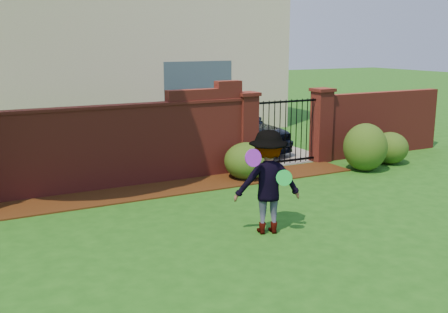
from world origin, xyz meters
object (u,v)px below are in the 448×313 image
car (235,127)px  man (268,183)px  frisbee_purple (253,158)px  frisbee_green (284,178)px

car → man: (-2.67, -5.92, 0.16)m
frisbee_purple → car: bearing=63.3°
frisbee_green → man: bearing=106.3°
car → frisbee_purple: bearing=-127.7°
frisbee_purple → frisbee_green: bearing=-15.9°
man → frisbee_purple: bearing=43.9°
car → frisbee_purple: (-3.06, -6.10, 0.64)m
car → frisbee_purple: 6.85m
frisbee_purple → frisbee_green: 0.60m
car → frisbee_purple: frisbee_purple is taller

